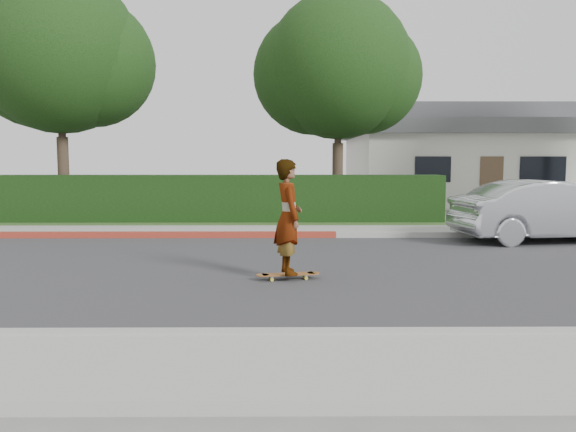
% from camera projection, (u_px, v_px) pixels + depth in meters
% --- Properties ---
extents(ground, '(120.00, 120.00, 0.00)m').
position_uv_depth(ground, '(301.00, 269.00, 10.03)').
color(ground, slate).
rests_on(ground, ground).
extents(road, '(60.00, 8.00, 0.01)m').
position_uv_depth(road, '(301.00, 269.00, 10.03)').
color(road, '#2D2D30').
rests_on(road, ground).
extents(curb_near, '(60.00, 0.20, 0.15)m').
position_uv_depth(curb_near, '(313.00, 337.00, 5.95)').
color(curb_near, '#9E9E99').
rests_on(curb_near, ground).
extents(sidewalk_near, '(60.00, 1.60, 0.12)m').
position_uv_depth(sidewalk_near, '(318.00, 370.00, 5.05)').
color(sidewalk_near, gray).
rests_on(sidewalk_near, ground).
extents(curb_far, '(60.00, 0.20, 0.15)m').
position_uv_depth(curb_far, '(296.00, 235.00, 14.11)').
color(curb_far, '#9E9E99').
rests_on(curb_far, ground).
extents(curb_red_section, '(12.00, 0.21, 0.15)m').
position_uv_depth(curb_red_section, '(97.00, 235.00, 14.07)').
color(curb_red_section, maroon).
rests_on(curb_red_section, ground).
extents(sidewalk_far, '(60.00, 1.60, 0.12)m').
position_uv_depth(sidewalk_far, '(295.00, 231.00, 15.00)').
color(sidewalk_far, gray).
rests_on(sidewalk_far, ground).
extents(planting_strip, '(60.00, 1.60, 0.10)m').
position_uv_depth(planting_strip, '(294.00, 225.00, 16.60)').
color(planting_strip, '#2D4C1E').
rests_on(planting_strip, ground).
extents(hedge, '(15.00, 1.00, 1.50)m').
position_uv_depth(hedge, '(196.00, 200.00, 17.10)').
color(hedge, black).
rests_on(hedge, ground).
extents(tree_left, '(5.99, 5.21, 8.00)m').
position_uv_depth(tree_left, '(61.00, 57.00, 18.11)').
color(tree_left, '#33261C').
rests_on(tree_left, ground).
extents(tree_center, '(5.66, 4.84, 7.44)m').
position_uv_depth(tree_center, '(337.00, 71.00, 18.70)').
color(tree_center, '#33261C').
rests_on(tree_center, ground).
extents(house, '(10.60, 8.60, 4.30)m').
position_uv_depth(house, '(464.00, 157.00, 25.80)').
color(house, beige).
rests_on(house, ground).
extents(skateboard, '(1.07, 0.40, 0.10)m').
position_uv_depth(skateboard, '(288.00, 275.00, 9.12)').
color(skateboard, gold).
rests_on(skateboard, ground).
extents(skateboarder, '(0.59, 0.76, 1.85)m').
position_uv_depth(skateboarder, '(288.00, 217.00, 9.02)').
color(skateboarder, white).
rests_on(skateboarder, skateboard).
extents(car_silver, '(4.63, 2.15, 1.47)m').
position_uv_depth(car_silver, '(548.00, 211.00, 13.38)').
color(car_silver, '#B2B4BA').
rests_on(car_silver, ground).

